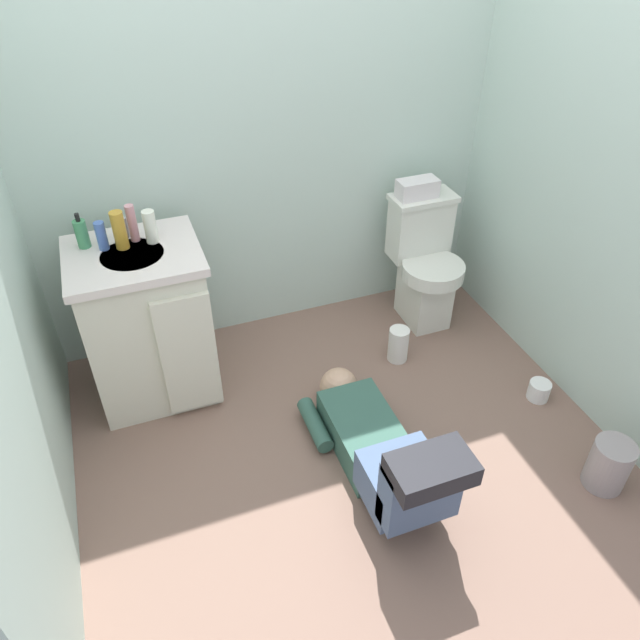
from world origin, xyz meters
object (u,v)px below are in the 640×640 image
Objects in this scene: toilet_paper_roll at (539,390)px; soap_dispenser at (82,233)px; bottle_white at (150,227)px; bottle_blue at (101,236)px; bottle_amber at (119,230)px; vanity_cabinet at (148,323)px; paper_towel_roll at (398,344)px; person_plumber at (382,450)px; faucet at (126,228)px; toilet at (424,263)px; tissue_box at (417,188)px; bottle_pink at (132,223)px; trash_can at (609,465)px.

soap_dispenser is at bearing 155.88° from toilet_paper_roll.
bottle_white reaches higher than toilet_paper_roll.
bottle_blue is 0.75× the size of bottle_amber.
bottle_white is at bearing 32.24° from vanity_cabinet.
toilet_paper_roll is (0.54, -0.53, -0.05)m from paper_towel_roll.
toilet_paper_roll is at bearing 9.67° from person_plumber.
bottle_amber reaches higher than faucet.
person_plumber is 1.50m from bottle_amber.
person_plumber is at bearing -48.95° from bottle_amber.
toilet is 1.75m from bottle_blue.
vanity_cabinet is 4.05× the size of paper_towel_roll.
tissue_box is at bearing 58.12° from paper_towel_roll.
faucet is at bearing 128.42° from bottle_pink.
soap_dispenser is at bearing 165.87° from paper_towel_roll.
vanity_cabinet reaches higher than toilet.
bottle_white is 0.63× the size of trash_can.
soap_dispenser is 0.94× the size of bottle_amber.
bottle_pink is 1.51m from paper_towel_roll.
bottle_pink is at bearing 38.48° from bottle_amber.
person_plumber is at bearing -52.33° from faucet.
bottle_white reaches higher than vanity_cabinet.
bottle_white is (-1.41, -0.11, 0.10)m from tissue_box.
bottle_blue is 0.54× the size of trash_can.
bottle_pink is (0.03, 0.11, 0.49)m from vanity_cabinet.
soap_dispenser reaches higher than vanity_cabinet.
faucet is 1.52m from tissue_box.
faucet is 0.60× the size of soap_dispenser.
bottle_white is at bearing -2.83° from bottle_blue.
trash_can is 1.18m from paper_towel_roll.
trash_can is 2.23× the size of toilet_paper_roll.
faucet reaches higher than toilet_paper_roll.
bottle_amber reaches higher than toilet_paper_roll.
toilet is at bearing 54.22° from person_plumber.
bottle_pink reaches higher than faucet.
tissue_box is 1.24m from toilet_paper_roll.
paper_towel_roll is at bearing -10.78° from vanity_cabinet.
person_plumber is (-0.73, -1.01, -0.19)m from toilet.
bottle_blue is (-1.63, -0.10, 0.09)m from tissue_box.
tissue_box reaches higher than trash_can.
bottle_amber is at bearing 142.34° from trash_can.
toilet is 1.64m from faucet.
trash_can is at bearing -39.98° from bottle_white.
bottle_pink is at bearing -51.58° from faucet.
person_plumber is 0.99m from trash_can.
bottle_white is at bearing 140.02° from trash_can.
soap_dispenser reaches higher than toilet_paper_roll.
bottle_pink is at bearing 164.32° from paper_towel_roll.
bottle_blue is at bearing -167.40° from bottle_pink.
toilet_paper_roll is at bearing -73.97° from toilet.
trash_can is at bearing -36.62° from soap_dispenser.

